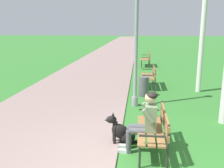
# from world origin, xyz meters

# --- Properties ---
(paved_path) EXTENTS (4.08, 60.00, 0.04)m
(paved_path) POSITION_xyz_m (-2.30, 24.00, 0.02)
(paved_path) COLOR gray
(paved_path) RESTS_ON ground
(park_bench_near) EXTENTS (0.55, 1.50, 0.85)m
(park_bench_near) POSITION_xyz_m (0.47, 0.76, 0.51)
(park_bench_near) COLOR olive
(park_bench_near) RESTS_ON ground
(park_bench_mid) EXTENTS (0.55, 1.50, 0.85)m
(park_bench_mid) POSITION_xyz_m (0.56, 6.18, 0.51)
(park_bench_mid) COLOR olive
(park_bench_mid) RESTS_ON ground
(park_bench_far) EXTENTS (0.55, 1.50, 0.85)m
(park_bench_far) POSITION_xyz_m (0.56, 11.71, 0.51)
(park_bench_far) COLOR olive
(park_bench_far) RESTS_ON ground
(person_seated_on_near_bench) EXTENTS (0.74, 0.49, 1.25)m
(person_seated_on_near_bench) POSITION_xyz_m (0.26, 0.70, 0.68)
(person_seated_on_near_bench) COLOR #4C4C51
(person_seated_on_near_bench) RESTS_ON ground
(dog_black) EXTENTS (0.83, 0.37, 0.71)m
(dog_black) POSITION_xyz_m (-0.20, 1.00, 0.26)
(dog_black) COLOR black
(dog_black) RESTS_ON ground
(lamp_post_near) EXTENTS (0.24, 0.24, 4.49)m
(lamp_post_near) POSITION_xyz_m (0.01, 3.65, 2.32)
(lamp_post_near) COLOR gray
(lamp_post_near) RESTS_ON ground
(litter_bin) EXTENTS (0.36, 0.36, 0.70)m
(litter_bin) POSITION_xyz_m (0.30, 4.82, 0.35)
(litter_bin) COLOR #515156
(litter_bin) RESTS_ON ground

